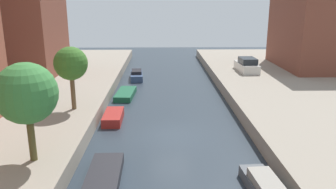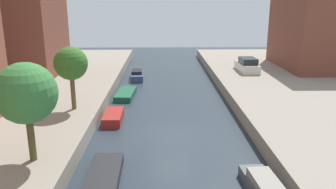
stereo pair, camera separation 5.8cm
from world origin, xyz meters
The scene contains 10 objects.
ground_plane centered at (0.00, 0.00, 0.00)m, with size 84.00×84.00×0.00m, color #28333D.
low_block_right centered at (18.00, 17.54, 4.90)m, with size 10.00×10.90×7.81m, color brown.
street_tree_1 centered at (-6.71, -5.26, 4.27)m, with size 2.83×2.83×4.71m.
street_tree_2 centered at (-6.71, 2.58, 4.19)m, with size 2.28×2.28×4.37m.
parked_car centered at (8.60, 15.22, 1.63)m, with size 1.89×4.19×1.50m.
moored_boat_left_2 centered at (-3.37, -5.79, 0.25)m, with size 1.62×4.52×0.51m.
moored_boat_left_3 centered at (-4.04, 2.73, 0.32)m, with size 1.29×3.08×0.63m.
moored_boat_left_4 centered at (-3.79, 9.15, 0.24)m, with size 1.73×4.13×0.49m.
moored_boat_left_5 centered at (-3.25, 16.09, 0.43)m, with size 1.52×3.73×0.99m.
moored_boat_right_2 centered at (3.92, -7.00, 0.38)m, with size 1.47×3.93×0.90m.
Camera 1 is at (-0.66, -20.05, 8.34)m, focal length 36.03 mm.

